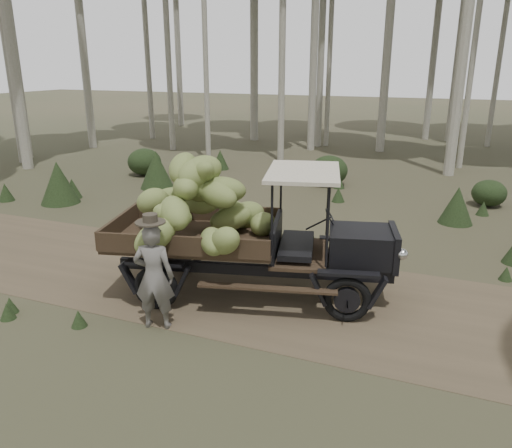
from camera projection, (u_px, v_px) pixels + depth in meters
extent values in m
plane|color=#473D2B|center=(278.00, 294.00, 9.67)|extent=(120.00, 120.00, 0.00)
cube|color=brown|center=(278.00, 293.00, 9.67)|extent=(70.00, 4.00, 0.01)
cube|color=black|center=(360.00, 246.00, 9.09)|extent=(1.31, 1.27, 0.60)
cube|color=black|center=(393.00, 247.00, 9.01)|extent=(0.37, 1.09, 0.68)
cube|color=black|center=(276.00, 236.00, 9.26)|extent=(0.45, 1.50, 0.60)
cube|color=#38281C|center=(197.00, 238.00, 9.49)|extent=(3.44, 2.64, 0.09)
cube|color=#38281C|center=(208.00, 213.00, 10.36)|extent=(2.98, 0.80, 0.35)
cube|color=#38281C|center=(182.00, 246.00, 8.51)|extent=(2.98, 0.80, 0.35)
cube|color=#38281C|center=(119.00, 225.00, 9.63)|extent=(0.54, 1.92, 0.35)
cube|color=beige|center=(304.00, 172.00, 8.82)|extent=(1.66, 2.10, 0.07)
cube|color=black|center=(259.00, 253.00, 9.86)|extent=(4.90, 1.31, 0.20)
cube|color=black|center=(253.00, 270.00, 9.08)|extent=(4.90, 1.31, 0.20)
torus|color=black|center=(344.00, 261.00, 10.15)|extent=(0.84, 0.34, 0.83)
torus|color=black|center=(347.00, 300.00, 8.50)|extent=(0.84, 0.34, 0.83)
torus|color=black|center=(183.00, 253.00, 10.59)|extent=(0.84, 0.34, 0.83)
torus|color=black|center=(156.00, 288.00, 8.95)|extent=(0.84, 0.34, 0.83)
sphere|color=beige|center=(395.00, 236.00, 9.44)|extent=(0.20, 0.20, 0.20)
sphere|color=beige|center=(402.00, 254.00, 8.52)|extent=(0.20, 0.20, 0.20)
ellipsoid|color=olive|center=(263.00, 224.00, 9.54)|extent=(0.52, 0.76, 0.56)
ellipsoid|color=olive|center=(153.00, 201.00, 9.57)|extent=(0.87, 0.63, 0.70)
ellipsoid|color=olive|center=(213.00, 188.00, 9.32)|extent=(1.07, 0.72, 0.71)
ellipsoid|color=olive|center=(203.00, 172.00, 9.05)|extent=(0.89, 0.93, 0.69)
ellipsoid|color=olive|center=(213.00, 241.00, 8.52)|extent=(0.81, 0.92, 0.48)
ellipsoid|color=olive|center=(223.00, 197.00, 9.67)|extent=(1.05, 0.75, 0.68)
ellipsoid|color=olive|center=(199.00, 189.00, 9.29)|extent=(0.91, 0.98, 0.70)
ellipsoid|color=olive|center=(183.00, 168.00, 9.26)|extent=(0.71, 1.03, 0.76)
ellipsoid|color=olive|center=(230.00, 219.00, 9.83)|extent=(0.99, 0.81, 0.58)
ellipsoid|color=olive|center=(202.00, 201.00, 9.53)|extent=(0.97, 0.66, 0.66)
ellipsoid|color=olive|center=(207.00, 183.00, 9.32)|extent=(1.05, 0.84, 0.74)
ellipsoid|color=olive|center=(202.00, 170.00, 9.19)|extent=(0.99, 0.77, 0.73)
ellipsoid|color=olive|center=(247.00, 215.00, 10.04)|extent=(0.93, 0.99, 0.61)
ellipsoid|color=olive|center=(171.00, 198.00, 9.95)|extent=(1.00, 0.65, 0.59)
ellipsoid|color=olive|center=(222.00, 190.00, 9.14)|extent=(1.01, 0.76, 0.54)
ellipsoid|color=olive|center=(198.00, 172.00, 9.06)|extent=(0.94, 0.80, 0.71)
ellipsoid|color=olive|center=(232.00, 218.00, 9.53)|extent=(1.01, 0.58, 0.76)
ellipsoid|color=olive|center=(173.00, 215.00, 8.78)|extent=(0.88, 0.69, 0.57)
ellipsoid|color=olive|center=(186.00, 188.00, 9.00)|extent=(0.88, 1.03, 0.58)
ellipsoid|color=olive|center=(196.00, 174.00, 9.10)|extent=(0.64, 0.99, 0.66)
ellipsoid|color=olive|center=(235.00, 214.00, 10.06)|extent=(0.91, 0.66, 0.74)
ellipsoid|color=olive|center=(175.00, 213.00, 8.72)|extent=(1.03, 1.07, 0.72)
ellipsoid|color=olive|center=(217.00, 194.00, 9.04)|extent=(0.99, 0.62, 0.63)
ellipsoid|color=olive|center=(155.00, 236.00, 8.46)|extent=(0.95, 1.05, 0.82)
ellipsoid|color=olive|center=(225.00, 241.00, 8.31)|extent=(0.97, 0.93, 0.76)
imported|color=#635F5A|center=(154.00, 277.00, 8.19)|extent=(0.77, 0.61, 1.83)
cylinder|color=#363026|center=(150.00, 222.00, 7.90)|extent=(0.61, 0.61, 0.02)
cylinder|color=#363026|center=(150.00, 219.00, 7.88)|extent=(0.30, 0.30, 0.15)
cone|color=#233319|center=(338.00, 195.00, 16.00)|extent=(0.42, 0.42, 0.47)
cone|color=#233319|center=(72.00, 188.00, 16.42)|extent=(0.58, 0.58, 0.65)
ellipsoid|color=#233319|center=(144.00, 162.00, 19.70)|extent=(1.31, 1.31, 1.05)
cone|color=#233319|center=(156.00, 169.00, 17.66)|extent=(1.20, 1.20, 1.33)
ellipsoid|color=#233319|center=(489.00, 193.00, 15.43)|extent=(1.03, 1.03, 0.82)
cone|color=#233319|center=(58.00, 183.00, 15.71)|extent=(1.20, 1.20, 1.34)
cone|color=#233319|center=(483.00, 208.00, 14.58)|extent=(0.37, 0.37, 0.41)
cone|color=#233319|center=(312.00, 177.00, 18.17)|extent=(0.53, 0.53, 0.59)
cone|color=#233319|center=(6.00, 192.00, 16.09)|extent=(0.51, 0.51, 0.57)
cone|color=#233319|center=(457.00, 205.00, 13.76)|extent=(0.93, 0.93, 1.04)
cone|color=#233319|center=(220.00, 160.00, 20.86)|extent=(0.72, 0.72, 0.80)
cone|color=#233319|center=(208.00, 181.00, 17.86)|extent=(0.43, 0.43, 0.48)
ellipsoid|color=#233319|center=(329.00, 170.00, 18.07)|extent=(1.34, 1.34, 1.07)
cone|color=#233319|center=(339.00, 182.00, 17.72)|extent=(0.40, 0.40, 0.45)
cone|color=#233319|center=(7.00, 311.00, 8.67)|extent=(0.27, 0.27, 0.30)
cone|color=#233319|center=(117.00, 222.00, 13.56)|extent=(0.27, 0.27, 0.30)
cone|color=#233319|center=(506.00, 273.00, 10.23)|extent=(0.27, 0.27, 0.30)
cone|color=#233319|center=(79.00, 318.00, 8.43)|extent=(0.27, 0.27, 0.30)
cone|color=#233319|center=(313.00, 241.00, 12.07)|extent=(0.27, 0.27, 0.30)
cone|color=#233319|center=(135.00, 216.00, 14.05)|extent=(0.27, 0.27, 0.30)
cone|color=#233319|center=(364.00, 249.00, 11.58)|extent=(0.27, 0.27, 0.30)
cone|color=#233319|center=(171.00, 231.00, 12.82)|extent=(0.27, 0.27, 0.30)
cone|color=#233319|center=(10.00, 305.00, 8.89)|extent=(0.27, 0.27, 0.30)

